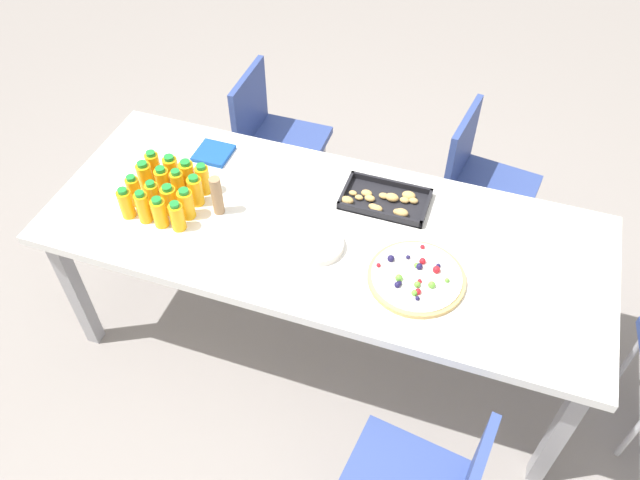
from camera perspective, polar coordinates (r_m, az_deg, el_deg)
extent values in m
plane|color=gray|center=(3.03, 0.29, -8.75)|extent=(12.00, 12.00, 0.00)
cube|color=white|center=(2.46, 0.35, 0.86)|extent=(2.21, 0.87, 0.04)
cube|color=#99999E|center=(2.94, -21.34, -4.34)|extent=(0.06, 0.06, 0.71)
cube|color=#99999E|center=(2.54, 20.81, -16.20)|extent=(0.06, 0.06, 0.71)
cube|color=#99999E|center=(3.31, -14.69, 4.69)|extent=(0.06, 0.06, 0.71)
cube|color=#99999E|center=(2.96, 21.84, -4.18)|extent=(0.06, 0.06, 0.71)
cylinder|color=silver|center=(2.52, 4.72, -19.40)|extent=(0.02, 0.02, 0.41)
cylinder|color=silver|center=(2.84, 26.73, -15.26)|extent=(0.02, 0.02, 0.41)
cylinder|color=silver|center=(3.01, 26.13, -9.95)|extent=(0.02, 0.02, 0.41)
cube|color=#33478C|center=(3.16, 15.33, 4.33)|extent=(0.45, 0.45, 0.04)
cube|color=#33478C|center=(3.06, 12.73, 8.06)|extent=(0.08, 0.38, 0.38)
cylinder|color=silver|center=(3.43, 17.80, 2.04)|extent=(0.02, 0.02, 0.41)
cylinder|color=silver|center=(3.20, 16.39, -1.55)|extent=(0.02, 0.02, 0.41)
cylinder|color=silver|center=(3.45, 12.78, 3.80)|extent=(0.02, 0.02, 0.41)
cylinder|color=silver|center=(3.23, 11.03, 0.35)|extent=(0.02, 0.02, 0.41)
cube|color=#33478C|center=(3.32, -3.21, 8.67)|extent=(0.40, 0.40, 0.04)
cube|color=#33478C|center=(3.27, -6.44, 11.89)|extent=(0.03, 0.38, 0.38)
cylinder|color=silver|center=(3.55, 0.31, 6.59)|extent=(0.02, 0.02, 0.41)
cylinder|color=silver|center=(3.33, -1.45, 3.19)|extent=(0.02, 0.02, 0.41)
cylinder|color=silver|center=(3.64, -4.52, 7.62)|extent=(0.02, 0.02, 0.41)
cylinder|color=silver|center=(3.42, -6.51, 4.37)|extent=(0.02, 0.02, 0.41)
cylinder|color=#FAAE14|center=(2.57, -17.20, 3.15)|extent=(0.06, 0.06, 0.12)
cylinder|color=#1E8C33|center=(2.52, -17.54, 4.27)|extent=(0.04, 0.04, 0.02)
cylinder|color=#F9AC14|center=(2.53, -15.76, 2.83)|extent=(0.05, 0.05, 0.13)
cylinder|color=#1E8C33|center=(2.48, -16.10, 4.05)|extent=(0.03, 0.03, 0.02)
cylinder|color=#FAAE14|center=(2.50, -14.37, 2.38)|extent=(0.06, 0.06, 0.12)
cylinder|color=#1E8C33|center=(2.45, -14.66, 3.50)|extent=(0.04, 0.04, 0.02)
cylinder|color=#F9AC14|center=(2.47, -12.85, 2.04)|extent=(0.06, 0.06, 0.12)
cylinder|color=#1E8C33|center=(2.42, -13.10, 3.14)|extent=(0.04, 0.04, 0.02)
cylinder|color=#F9AD14|center=(2.61, -16.50, 4.25)|extent=(0.05, 0.05, 0.13)
cylinder|color=#1E8C33|center=(2.56, -16.84, 5.41)|extent=(0.03, 0.03, 0.02)
cylinder|color=#F9AD14|center=(2.57, -14.90, 3.79)|extent=(0.05, 0.05, 0.12)
cylinder|color=#1E8C33|center=(2.52, -15.20, 4.95)|extent=(0.03, 0.03, 0.02)
cylinder|color=#FAAD14|center=(2.54, -13.50, 3.53)|extent=(0.06, 0.06, 0.12)
cylinder|color=#1E8C33|center=(2.50, -13.76, 4.63)|extent=(0.04, 0.04, 0.02)
cylinder|color=#FAAE14|center=(2.50, -12.06, 3.17)|extent=(0.06, 0.06, 0.12)
cylinder|color=#1E8C33|center=(2.46, -12.31, 4.34)|extent=(0.04, 0.04, 0.02)
cylinder|color=#F9AC14|center=(2.65, -15.56, 5.43)|extent=(0.06, 0.06, 0.13)
cylinder|color=#1E8C33|center=(2.61, -15.88, 6.64)|extent=(0.04, 0.04, 0.02)
cylinder|color=#FAAC14|center=(2.62, -14.05, 5.04)|extent=(0.06, 0.06, 0.13)
cylinder|color=#1E8C33|center=(2.57, -14.34, 6.22)|extent=(0.04, 0.04, 0.02)
cylinder|color=#FAAD14|center=(2.59, -12.76, 4.80)|extent=(0.05, 0.05, 0.13)
cylinder|color=#1E8C33|center=(2.54, -13.02, 6.02)|extent=(0.03, 0.03, 0.02)
cylinder|color=#FAAD14|center=(2.55, -11.24, 4.36)|extent=(0.06, 0.06, 0.12)
cylinder|color=#1E8C33|center=(2.51, -11.47, 5.53)|extent=(0.04, 0.04, 0.02)
cylinder|color=#FAAC14|center=(2.69, -14.85, 6.36)|extent=(0.06, 0.06, 0.13)
cylinder|color=#1E8C33|center=(2.65, -15.16, 7.59)|extent=(0.04, 0.04, 0.02)
cylinder|color=#F9AD14|center=(2.66, -13.32, 6.09)|extent=(0.06, 0.06, 0.13)
cylinder|color=#1E8C33|center=(2.62, -13.59, 7.27)|extent=(0.04, 0.04, 0.02)
cylinder|color=#F9AD14|center=(2.62, -11.93, 5.66)|extent=(0.06, 0.06, 0.13)
cylinder|color=#1E8C33|center=(2.58, -12.17, 6.87)|extent=(0.04, 0.04, 0.02)
cylinder|color=#F9AC14|center=(2.60, -10.58, 5.38)|extent=(0.06, 0.06, 0.12)
cylinder|color=#1E8C33|center=(2.55, -10.79, 6.56)|extent=(0.04, 0.04, 0.02)
cylinder|color=tan|center=(2.29, 8.75, -3.45)|extent=(0.36, 0.36, 0.02)
cylinder|color=white|center=(2.28, 8.79, -3.25)|extent=(0.33, 0.33, 0.01)
sphere|color=#66B238|center=(2.22, 8.58, -4.79)|extent=(0.02, 0.02, 0.02)
sphere|color=red|center=(2.22, 8.90, -4.66)|extent=(0.02, 0.02, 0.02)
sphere|color=#66B238|center=(2.30, 8.78, -2.29)|extent=(0.02, 0.02, 0.02)
sphere|color=#1E1947|center=(2.30, 9.02, -2.40)|extent=(0.02, 0.02, 0.02)
sphere|color=#66B238|center=(2.24, 8.83, -4.02)|extent=(0.02, 0.02, 0.02)
sphere|color=#1E1947|center=(2.21, 8.85, -5.26)|extent=(0.02, 0.02, 0.02)
sphere|color=#1E1947|center=(2.33, 8.02, -1.56)|extent=(0.02, 0.02, 0.02)
sphere|color=#66B238|center=(2.25, 10.13, -4.03)|extent=(0.03, 0.03, 0.03)
sphere|color=red|center=(2.37, 9.30, -0.62)|extent=(0.02, 0.02, 0.02)
sphere|color=#1E1947|center=(2.32, 10.70, -2.31)|extent=(0.02, 0.02, 0.02)
sphere|color=#1E1947|center=(2.23, 7.06, -4.06)|extent=(0.02, 0.02, 0.02)
sphere|color=red|center=(2.30, 10.54, -2.66)|extent=(0.03, 0.03, 0.03)
sphere|color=red|center=(2.32, 9.30, -1.91)|extent=(0.02, 0.02, 0.02)
sphere|color=#1E1947|center=(2.31, 6.46, -1.68)|extent=(0.03, 0.03, 0.03)
sphere|color=red|center=(2.26, 9.05, -3.72)|extent=(0.02, 0.02, 0.02)
sphere|color=#66B238|center=(2.28, 11.49, -3.62)|extent=(0.02, 0.02, 0.02)
sphere|color=red|center=(2.29, 5.34, -2.29)|extent=(0.02, 0.02, 0.02)
sphere|color=#66B238|center=(2.25, 7.18, -3.43)|extent=(0.03, 0.03, 0.03)
sphere|color=#1E1947|center=(2.24, 7.25, -3.94)|extent=(0.02, 0.02, 0.02)
cube|color=black|center=(2.56, 5.94, 3.51)|extent=(0.35, 0.21, 0.01)
cube|color=black|center=(2.48, 5.38, 2.28)|extent=(0.35, 0.01, 0.03)
cube|color=black|center=(2.62, 6.51, 5.11)|extent=(0.35, 0.01, 0.03)
cube|color=black|center=(2.58, 2.34, 4.58)|extent=(0.01, 0.21, 0.03)
cube|color=black|center=(2.53, 9.64, 2.85)|extent=(0.01, 0.21, 0.03)
ellipsoid|color=tan|center=(2.54, 4.55, 3.80)|extent=(0.04, 0.03, 0.02)
ellipsoid|color=tan|center=(2.51, 4.85, 3.05)|extent=(0.04, 0.03, 0.02)
ellipsoid|color=tan|center=(2.55, 6.56, 3.88)|extent=(0.05, 0.04, 0.03)
ellipsoid|color=tan|center=(2.57, 8.07, 4.04)|extent=(0.06, 0.04, 0.03)
ellipsoid|color=tan|center=(2.50, 7.15, 2.52)|extent=(0.04, 0.03, 0.02)
ellipsoid|color=tan|center=(2.57, 3.01, 4.29)|extent=(0.03, 0.02, 0.02)
ellipsoid|color=tan|center=(2.49, 7.42, 2.48)|extent=(0.05, 0.04, 0.03)
ellipsoid|color=tan|center=(2.55, 3.56, 3.89)|extent=(0.03, 0.02, 0.02)
ellipsoid|color=tan|center=(2.53, 2.47, 3.63)|extent=(0.05, 0.04, 0.03)
ellipsoid|color=tan|center=(2.55, 7.69, 3.62)|extent=(0.04, 0.03, 0.02)
ellipsoid|color=tan|center=(2.50, 5.15, 2.86)|extent=(0.05, 0.04, 0.03)
ellipsoid|color=tan|center=(2.56, 4.27, 4.27)|extent=(0.05, 0.03, 0.03)
ellipsoid|color=tan|center=(2.56, 8.50, 3.57)|extent=(0.04, 0.03, 0.02)
ellipsoid|color=tan|center=(2.56, 5.81, 4.02)|extent=(0.04, 0.03, 0.02)
cylinder|color=silver|center=(2.37, -0.23, -0.65)|extent=(0.20, 0.20, 0.00)
cylinder|color=silver|center=(2.37, -0.23, -0.57)|extent=(0.20, 0.20, 0.00)
cylinder|color=silver|center=(2.37, -0.23, -0.49)|extent=(0.20, 0.20, 0.00)
cylinder|color=silver|center=(2.36, -0.23, -0.41)|extent=(0.20, 0.20, 0.00)
cylinder|color=silver|center=(2.36, -0.23, -0.32)|extent=(0.20, 0.20, 0.00)
cylinder|color=silver|center=(2.35, -0.23, -0.24)|extent=(0.20, 0.20, 0.00)
cube|color=#194CA5|center=(2.81, -9.66, 7.80)|extent=(0.15, 0.15, 0.02)
cylinder|color=#9E7A56|center=(2.48, -9.36, 4.00)|extent=(0.04, 0.04, 0.17)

